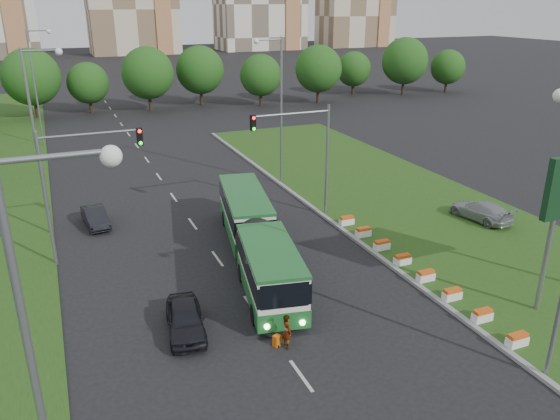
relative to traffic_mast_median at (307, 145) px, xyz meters
name	(u,v)px	position (x,y,z in m)	size (l,w,h in m)	color
ground	(305,295)	(-4.78, -10.00, -5.35)	(360.00, 360.00, 0.00)	black
grass_median	(417,210)	(8.22, -2.00, -5.27)	(14.00, 60.00, 0.15)	#214714
median_kerb	(334,224)	(1.27, -2.00, -5.26)	(0.30, 60.00, 0.18)	gray
lane_markings	(168,190)	(-7.78, 10.00, -5.35)	(0.20, 100.00, 0.01)	#B4B4AD
flower_planters	(414,267)	(1.92, -10.30, -4.90)	(1.10, 15.90, 0.60)	white
traffic_mast_median	(307,145)	(0.00, 0.00, 0.00)	(5.76, 0.32, 8.00)	gray
traffic_mast_left	(73,175)	(-15.16, -1.00, 0.00)	(5.76, 0.32, 8.00)	gray
street_lamps	(195,147)	(-7.78, 0.00, 0.65)	(36.00, 60.00, 12.00)	gray
tree_line	(204,76)	(5.22, 45.00, -0.85)	(120.00, 8.00, 9.00)	#194D14
articulated_bus	(253,237)	(-5.93, -5.28, -3.72)	(2.52, 16.18, 2.66)	white
car_left_near	(185,319)	(-11.42, -10.99, -4.64)	(1.69, 4.19, 1.43)	black
car_left_far	(95,217)	(-14.01, 4.29, -4.71)	(1.36, 3.90, 1.29)	black
car_median	(481,211)	(11.03, -5.47, -4.53)	(1.88, 4.63, 1.34)	#999CA1
pedestrian	(287,331)	(-7.52, -13.90, -4.53)	(0.60, 0.39, 1.65)	gray
shopping_trolley	(277,341)	(-7.91, -13.66, -5.08)	(0.31, 0.33, 0.54)	#DE5C0B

